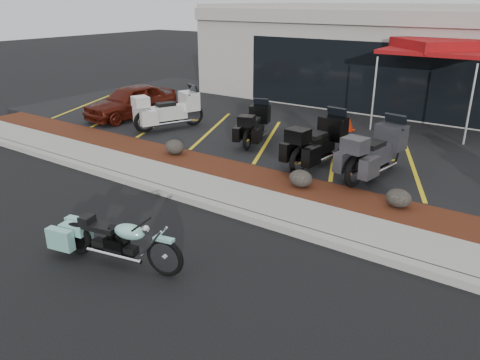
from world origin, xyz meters
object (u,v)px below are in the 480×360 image
Objects in this scene: traffic_cone at (349,123)px; popup_canopy at (438,47)px; parked_car at (131,101)px; hero_cruiser at (165,252)px; touring_white at (193,105)px.

popup_canopy is (2.01, 1.94, 2.38)m from traffic_cone.
parked_car is at bearing -158.38° from traffic_cone.
traffic_cone is (7.21, 2.86, -0.36)m from parked_car.
popup_canopy is at bearing 73.11° from hero_cruiser.
popup_canopy is (1.09, 11.63, 2.32)m from hero_cruiser.
traffic_cone is (4.62, 2.44, -0.47)m from touring_white.
hero_cruiser is 0.70× the size of popup_canopy.
hero_cruiser is at bearing -84.60° from traffic_cone.
parked_car is (-2.59, -0.41, -0.11)m from touring_white.
hero_cruiser is at bearing -119.29° from touring_white.
touring_white is at bearing 115.84° from hero_cruiser.
touring_white is 5.24m from traffic_cone.
popup_canopy reaches higher than hero_cruiser.
parked_car is at bearing 122.39° from touring_white.
touring_white is 0.69× the size of parked_car.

